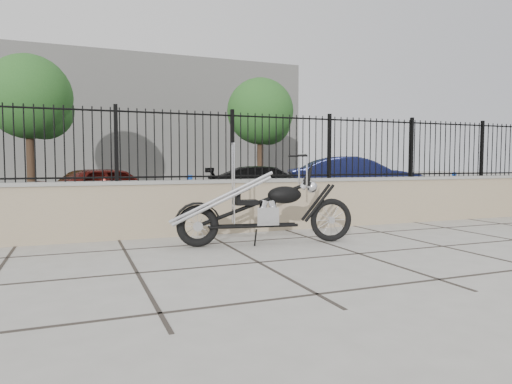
{
  "coord_description": "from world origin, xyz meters",
  "views": [
    {
      "loc": [
        -3.64,
        -5.28,
        1.27
      ],
      "look_at": [
        -0.96,
        1.46,
        0.79
      ],
      "focal_mm": 32.0,
      "sensor_mm": 36.0,
      "label": 1
    }
  ],
  "objects_px": {
    "car_red": "(110,188)",
    "car_black": "(270,185)",
    "car_blue": "(355,179)",
    "chopper_motorcycle": "(263,193)"
  },
  "relations": [
    {
      "from": "car_red",
      "to": "car_black",
      "type": "bearing_deg",
      "value": -106.47
    },
    {
      "from": "car_black",
      "to": "car_blue",
      "type": "height_order",
      "value": "car_blue"
    },
    {
      "from": "car_red",
      "to": "chopper_motorcycle",
      "type": "bearing_deg",
      "value": 174.39
    },
    {
      "from": "car_red",
      "to": "car_black",
      "type": "height_order",
      "value": "car_red"
    },
    {
      "from": "chopper_motorcycle",
      "to": "car_red",
      "type": "height_order",
      "value": "chopper_motorcycle"
    },
    {
      "from": "chopper_motorcycle",
      "to": "car_black",
      "type": "xyz_separation_m",
      "value": [
        2.89,
        6.43,
        -0.22
      ]
    },
    {
      "from": "car_black",
      "to": "chopper_motorcycle",
      "type": "bearing_deg",
      "value": 172.71
    },
    {
      "from": "chopper_motorcycle",
      "to": "car_black",
      "type": "height_order",
      "value": "chopper_motorcycle"
    },
    {
      "from": "car_red",
      "to": "car_blue",
      "type": "bearing_deg",
      "value": -110.47
    },
    {
      "from": "car_red",
      "to": "car_black",
      "type": "relative_size",
      "value": 0.88
    }
  ]
}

